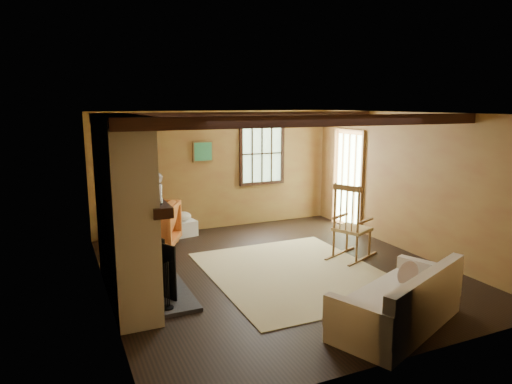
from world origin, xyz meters
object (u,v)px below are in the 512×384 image
fireplace (125,215)px  armchair (151,225)px  rocking_chair (351,227)px  laundry_basket (182,228)px  sofa (401,306)px

fireplace → armchair: (0.69, 1.93, -0.69)m
fireplace → rocking_chair: (3.61, 0.04, -0.57)m
laundry_basket → sofa: bearing=-74.2°
fireplace → sofa: 3.59m
sofa → laundry_basket: size_ratio=3.97×
sofa → armchair: (-2.02, 4.13, 0.15)m
rocking_chair → armchair: (-2.91, 1.89, -0.12)m
fireplace → rocking_chair: 3.65m
laundry_basket → armchair: (-0.70, -0.52, 0.26)m
armchair → rocking_chair: bearing=83.9°
laundry_basket → rocking_chair: bearing=-47.4°
fireplace → laundry_basket: 2.97m
fireplace → laundry_basket: fireplace is taller
sofa → rocking_chair: bearing=45.5°
rocking_chair → armchair: rocking_chair is taller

